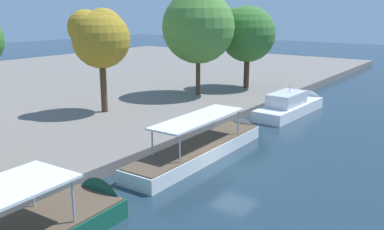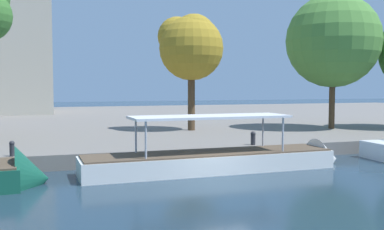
# 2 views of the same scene
# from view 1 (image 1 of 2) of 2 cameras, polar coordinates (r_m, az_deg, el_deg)

# --- Properties ---
(ground_plane) EXTENTS (220.00, 220.00, 0.00)m
(ground_plane) POSITION_cam_1_polar(r_m,az_deg,el_deg) (27.16, 5.88, -7.23)
(ground_plane) COLOR #1E3342
(tour_boat_1) EXTENTS (14.40, 2.91, 3.83)m
(tour_boat_1) POSITION_cam_1_polar(r_m,az_deg,el_deg) (29.47, 1.91, -4.66)
(tour_boat_1) COLOR silver
(tour_boat_1) RESTS_ON ground_plane
(motor_yacht_2) EXTENTS (11.01, 3.19, 4.22)m
(motor_yacht_2) POSITION_cam_1_polar(r_m,az_deg,el_deg) (42.23, 13.50, 1.04)
(motor_yacht_2) COLOR white
(motor_yacht_2) RESTS_ON ground_plane
(mooring_bollard_0) EXTENTS (0.32, 0.32, 0.83)m
(mooring_bollard_0) POSITION_cam_1_polar(r_m,az_deg,el_deg) (33.16, 0.54, -0.87)
(mooring_bollard_0) COLOR #2D2D33
(mooring_bollard_0) RESTS_ON dock_promenade
(mooring_bollard_1) EXTENTS (0.27, 0.27, 0.80)m
(mooring_bollard_1) POSITION_cam_1_polar(r_m,az_deg,el_deg) (23.89, -18.38, -7.74)
(mooring_bollard_1) COLOR #2D2D33
(mooring_bollard_1) RESTS_ON dock_promenade
(tree_1) EXTENTS (7.71, 7.71, 11.13)m
(tree_1) POSITION_cam_1_polar(r_m,az_deg,el_deg) (45.41, 0.78, 11.99)
(tree_1) COLOR #4C3823
(tree_1) RESTS_ON dock_promenade
(tree_3) EXTENTS (6.46, 6.47, 9.55)m
(tree_3) POSITION_cam_1_polar(r_m,az_deg,el_deg) (50.10, 7.29, 11.18)
(tree_3) COLOR #4C3823
(tree_3) RESTS_ON dock_promenade
(tree_5) EXTENTS (5.11, 5.11, 9.23)m
(tree_5) POSITION_cam_1_polar(r_m,az_deg,el_deg) (38.05, -12.53, 10.52)
(tree_5) COLOR #4C3823
(tree_5) RESTS_ON dock_promenade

